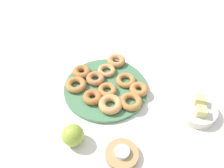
# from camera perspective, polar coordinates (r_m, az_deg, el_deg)

# --- Properties ---
(ground_plane) EXTENTS (2.40, 2.40, 0.00)m
(ground_plane) POSITION_cam_1_polar(r_m,az_deg,el_deg) (1.07, -1.49, -1.26)
(ground_plane) COLOR white
(donut_plate) EXTENTS (0.37, 0.37, 0.02)m
(donut_plate) POSITION_cam_1_polar(r_m,az_deg,el_deg) (1.07, -1.49, -0.97)
(donut_plate) COLOR #4C7F56
(donut_plate) RESTS_ON ground_plane
(donut_0) EXTENTS (0.11, 0.11, 0.03)m
(donut_0) POSITION_cam_1_polar(r_m,az_deg,el_deg) (0.98, -0.35, -4.77)
(donut_0) COLOR tan
(donut_0) RESTS_ON donut_plate
(donut_1) EXTENTS (0.10, 0.10, 0.02)m
(donut_1) POSITION_cam_1_polar(r_m,az_deg,el_deg) (1.12, -1.28, 3.19)
(donut_1) COLOR tan
(donut_1) RESTS_ON donut_plate
(donut_2) EXTENTS (0.11, 0.11, 0.03)m
(donut_2) POSITION_cam_1_polar(r_m,az_deg,el_deg) (0.99, 4.45, -4.12)
(donut_2) COLOR #BC7A3D
(donut_2) RESTS_ON donut_plate
(donut_3) EXTENTS (0.12, 0.12, 0.02)m
(donut_3) POSITION_cam_1_polar(r_m,az_deg,el_deg) (1.07, 3.25, 0.88)
(donut_3) COLOR #BC7A3D
(donut_3) RESTS_ON donut_plate
(donut_4) EXTENTS (0.10, 0.10, 0.03)m
(donut_4) POSITION_cam_1_polar(r_m,az_deg,el_deg) (1.16, 1.01, 5.48)
(donut_4) COLOR #C6844C
(donut_4) RESTS_ON donut_plate
(donut_5) EXTENTS (0.10, 0.10, 0.03)m
(donut_5) POSITION_cam_1_polar(r_m,az_deg,el_deg) (1.06, -8.47, -0.17)
(donut_5) COLOR #BC7A3D
(donut_5) RESTS_ON donut_plate
(donut_6) EXTENTS (0.11, 0.11, 0.03)m
(donut_6) POSITION_cam_1_polar(r_m,az_deg,el_deg) (1.08, -3.93, 1.31)
(donut_6) COLOR #B27547
(donut_6) RESTS_ON donut_plate
(donut_7) EXTENTS (0.09, 0.09, 0.03)m
(donut_7) POSITION_cam_1_polar(r_m,az_deg,el_deg) (1.01, -4.60, -3.08)
(donut_7) COLOR #AD6B33
(donut_7) RESTS_ON donut_plate
(donut_8) EXTENTS (0.10, 0.10, 0.03)m
(donut_8) POSITION_cam_1_polar(r_m,az_deg,el_deg) (1.11, -7.13, 2.87)
(donut_8) COLOR #AD6B33
(donut_8) RESTS_ON donut_plate
(donut_9) EXTENTS (0.08, 0.08, 0.03)m
(donut_9) POSITION_cam_1_polar(r_m,az_deg,el_deg) (1.04, 6.33, -1.23)
(donut_9) COLOR #BC7A3D
(donut_9) RESTS_ON donut_plate
(donut_10) EXTENTS (0.12, 0.12, 0.02)m
(donut_10) POSITION_cam_1_polar(r_m,az_deg,el_deg) (1.03, -1.12, -1.42)
(donut_10) COLOR #BC7A3D
(donut_10) RESTS_ON donut_plate
(candle_holder) EXTENTS (0.12, 0.12, 0.02)m
(candle_holder) POSITION_cam_1_polar(r_m,az_deg,el_deg) (0.88, 2.35, -16.21)
(candle_holder) COLOR tan
(candle_holder) RESTS_ON ground_plane
(tealight) EXTENTS (0.05, 0.05, 0.01)m
(tealight) POSITION_cam_1_polar(r_m,az_deg,el_deg) (0.87, 2.39, -15.64)
(tealight) COLOR silver
(tealight) RESTS_ON candle_holder
(fruit_bowl) EXTENTS (0.16, 0.16, 0.04)m
(fruit_bowl) POSITION_cam_1_polar(r_m,az_deg,el_deg) (1.03, 19.24, -5.92)
(fruit_bowl) COLOR silver
(fruit_bowl) RESTS_ON ground_plane
(melon_chunk_left) EXTENTS (0.04, 0.04, 0.04)m
(melon_chunk_left) POSITION_cam_1_polar(r_m,az_deg,el_deg) (1.03, 19.95, -3.55)
(melon_chunk_left) COLOR #DBD67A
(melon_chunk_left) RESTS_ON fruit_bowl
(melon_chunk_right) EXTENTS (0.04, 0.04, 0.04)m
(melon_chunk_right) POSITION_cam_1_polar(r_m,az_deg,el_deg) (0.99, 20.17, -6.03)
(melon_chunk_right) COLOR #DBD67A
(melon_chunk_right) RESTS_ON fruit_bowl
(apple) EXTENTS (0.08, 0.08, 0.08)m
(apple) POSITION_cam_1_polar(r_m,az_deg,el_deg) (0.90, -9.18, -11.79)
(apple) COLOR #93AD38
(apple) RESTS_ON ground_plane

